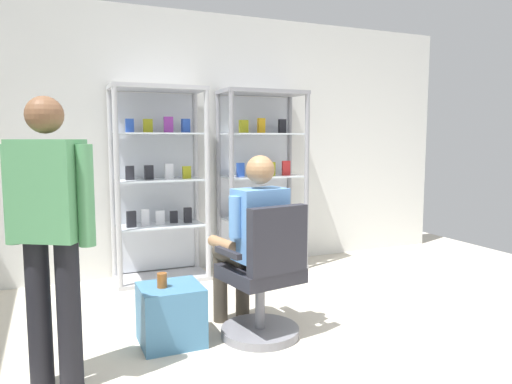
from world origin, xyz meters
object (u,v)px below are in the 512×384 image
at_px(display_cabinet_left, 158,183).
at_px(seated_shopkeeper, 252,235).
at_px(storage_crate, 171,315).
at_px(office_chair, 264,284).
at_px(display_cabinet_right, 260,179).
at_px(standing_customer, 50,225).
at_px(tea_glass, 162,280).

height_order(display_cabinet_left, seated_shopkeeper, display_cabinet_left).
height_order(seated_shopkeeper, storage_crate, seated_shopkeeper).
bearing_deg(office_chair, display_cabinet_left, 101.75).
xyz_separation_m(display_cabinet_right, seated_shopkeeper, (-0.76, -1.59, -0.25)).
bearing_deg(standing_customer, storage_crate, 24.31).
bearing_deg(display_cabinet_left, seated_shopkeeper, -78.08).
bearing_deg(tea_glass, display_cabinet_right, 48.17).
bearing_deg(seated_shopkeeper, storage_crate, 177.77).
relative_size(office_chair, seated_shopkeeper, 0.74).
relative_size(display_cabinet_right, storage_crate, 4.57).
bearing_deg(office_chair, storage_crate, 163.50).
relative_size(storage_crate, tea_glass, 4.20).
distance_m(display_cabinet_left, standing_customer, 2.14).
bearing_deg(seated_shopkeeper, office_chair, -79.96).
height_order(storage_crate, standing_customer, standing_customer).
relative_size(display_cabinet_left, office_chair, 1.98).
height_order(tea_glass, standing_customer, standing_customer).
bearing_deg(office_chair, seated_shopkeeper, 100.04).
xyz_separation_m(display_cabinet_left, office_chair, (0.36, -1.75, -0.57)).
distance_m(display_cabinet_right, standing_customer, 2.82).
relative_size(office_chair, standing_customer, 0.59).
xyz_separation_m(office_chair, tea_glass, (-0.68, 0.17, 0.06)).
distance_m(seated_shopkeeper, standing_customer, 1.38).
height_order(display_cabinet_right, standing_customer, display_cabinet_right).
height_order(display_cabinet_left, standing_customer, display_cabinet_left).
xyz_separation_m(display_cabinet_right, office_chair, (-0.74, -1.75, -0.57)).
bearing_deg(standing_customer, seated_shopkeeper, 13.08).
height_order(seated_shopkeeper, tea_glass, seated_shopkeeper).
bearing_deg(display_cabinet_right, display_cabinet_left, -179.98).
xyz_separation_m(display_cabinet_left, standing_customer, (-0.99, -1.90, -0.03)).
height_order(display_cabinet_left, storage_crate, display_cabinet_left).
relative_size(storage_crate, standing_customer, 0.26).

